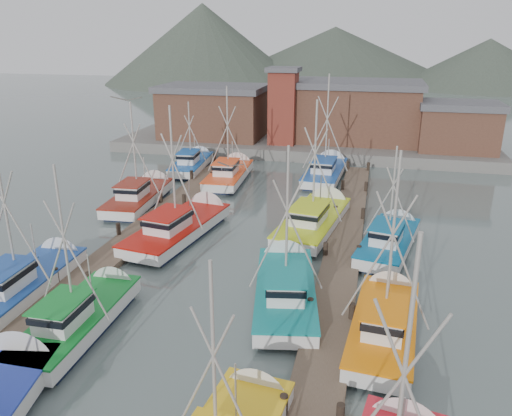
% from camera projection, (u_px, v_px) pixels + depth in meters
% --- Properties ---
extents(ground, '(260.00, 260.00, 0.00)m').
position_uv_depth(ground, '(207.00, 287.00, 27.64)').
color(ground, '#4F5F5B').
rests_on(ground, ground).
extents(dock_left, '(2.30, 46.00, 1.50)m').
position_uv_depth(dock_left, '(126.00, 244.00, 32.83)').
color(dock_left, brown).
rests_on(dock_left, ground).
extents(dock_right, '(2.30, 46.00, 1.50)m').
position_uv_depth(dock_right, '(340.00, 266.00, 29.73)').
color(dock_right, brown).
rests_on(dock_right, ground).
extents(quay, '(44.00, 16.00, 1.20)m').
position_uv_depth(quay, '(304.00, 142.00, 61.36)').
color(quay, slate).
rests_on(quay, ground).
extents(shed_left, '(12.72, 8.48, 6.20)m').
position_uv_depth(shed_left, '(213.00, 111.00, 60.72)').
color(shed_left, brown).
rests_on(shed_left, quay).
extents(shed_center, '(14.84, 9.54, 6.90)m').
position_uv_depth(shed_center, '(356.00, 110.00, 58.68)').
color(shed_center, brown).
rests_on(shed_center, quay).
extents(shed_right, '(8.48, 6.36, 5.20)m').
position_uv_depth(shed_right, '(458.00, 126.00, 53.77)').
color(shed_right, brown).
rests_on(shed_right, quay).
extents(lookout_tower, '(3.60, 3.60, 8.50)m').
position_uv_depth(lookout_tower, '(283.00, 105.00, 56.49)').
color(lookout_tower, maroon).
rests_on(lookout_tower, quay).
extents(distant_hills, '(175.00, 140.00, 42.00)m').
position_uv_depth(distant_hills, '(304.00, 82.00, 142.86)').
color(distant_hills, '#485546').
rests_on(distant_hills, ground).
extents(boat_4, '(3.56, 8.66, 8.91)m').
position_uv_depth(boat_4, '(83.00, 315.00, 23.66)').
color(boat_4, '#101936').
rests_on(boat_4, ground).
extents(boat_5, '(4.59, 9.87, 9.26)m').
position_uv_depth(boat_5, '(285.00, 287.00, 26.28)').
color(boat_5, '#101936').
rests_on(boat_5, ground).
extents(boat_6, '(3.95, 9.40, 9.61)m').
position_uv_depth(boat_6, '(27.00, 281.00, 26.89)').
color(boat_6, '#101936').
rests_on(boat_6, ground).
extents(boat_7, '(3.87, 8.90, 9.65)m').
position_uv_depth(boat_7, '(385.00, 321.00, 23.14)').
color(boat_7, '#101936').
rests_on(boat_7, ground).
extents(boat_8, '(4.71, 10.76, 10.04)m').
position_uv_depth(boat_8, '(183.00, 226.00, 34.57)').
color(boat_8, '#101936').
rests_on(boat_8, ground).
extents(boat_9, '(4.66, 10.71, 10.22)m').
position_uv_depth(boat_9, '(315.00, 219.00, 35.88)').
color(boat_9, '#101936').
rests_on(boat_9, ground).
extents(boat_10, '(3.83, 9.71, 9.23)m').
position_uv_depth(boat_10, '(141.00, 195.00, 41.10)').
color(boat_10, '#101936').
rests_on(boat_10, ground).
extents(boat_11, '(4.33, 9.00, 7.70)m').
position_uv_depth(boat_11, '(390.00, 240.00, 32.26)').
color(boat_11, '#101936').
rests_on(boat_11, ground).
extents(boat_12, '(3.93, 9.77, 9.75)m').
position_uv_depth(boat_12, '(230.00, 173.00, 47.47)').
color(boat_12, '#101936').
rests_on(boat_12, ground).
extents(boat_13, '(4.33, 10.19, 10.81)m').
position_uv_depth(boat_13, '(326.00, 171.00, 48.29)').
color(boat_13, '#101936').
rests_on(boat_13, ground).
extents(boat_14, '(3.56, 9.04, 7.74)m').
position_uv_depth(boat_14, '(193.00, 163.00, 51.18)').
color(boat_14, '#101936').
rests_on(boat_14, ground).
extents(gull_near, '(1.55, 0.63, 0.24)m').
position_uv_depth(gull_near, '(126.00, 99.00, 23.16)').
color(gull_near, gray).
rests_on(gull_near, ground).
extents(gull_far, '(1.55, 0.65, 0.24)m').
position_uv_depth(gull_far, '(230.00, 165.00, 27.18)').
color(gull_far, gray).
rests_on(gull_far, ground).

